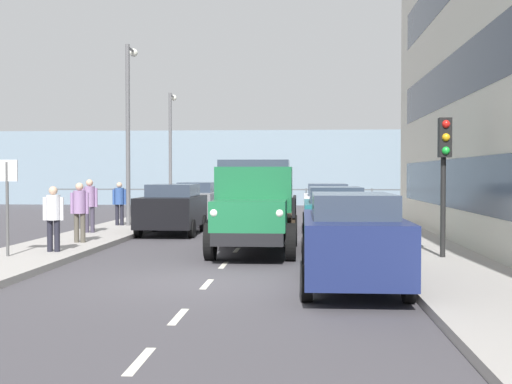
% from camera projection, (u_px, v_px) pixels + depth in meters
% --- Properties ---
extents(ground_plane, '(80.00, 80.00, 0.00)m').
position_uv_depth(ground_plane, '(248.00, 237.00, 21.88)').
color(ground_plane, '#423F44').
extents(sidewalk_left, '(2.41, 39.11, 0.15)m').
position_uv_depth(sidewalk_left, '(396.00, 235.00, 21.53)').
color(sidewalk_left, '#9E9993').
rests_on(sidewalk_left, ground_plane).
extents(sidewalk_right, '(2.41, 39.11, 0.15)m').
position_uv_depth(sidewalk_right, '(105.00, 233.00, 22.21)').
color(sidewalk_right, '#9E9993').
rests_on(sidewalk_right, ground_plane).
extents(road_centreline_markings, '(0.12, 33.50, 0.01)m').
position_uv_depth(road_centreline_markings, '(246.00, 240.00, 20.76)').
color(road_centreline_markings, silver).
rests_on(road_centreline_markings, ground_plane).
extents(sea_horizon, '(80.00, 0.80, 5.00)m').
position_uv_depth(sea_horizon, '(276.00, 168.00, 44.30)').
color(sea_horizon, gray).
rests_on(sea_horizon, ground_plane).
extents(seawall_railing, '(28.08, 0.08, 1.20)m').
position_uv_depth(seawall_railing, '(274.00, 193.00, 40.75)').
color(seawall_railing, '#4C5156').
rests_on(seawall_railing, ground_plane).
extents(truck_vintage_green, '(2.17, 5.64, 2.43)m').
position_uv_depth(truck_vintage_green, '(254.00, 208.00, 17.10)').
color(truck_vintage_green, black).
rests_on(truck_vintage_green, ground_plane).
extents(car_navy_kerbside_near, '(1.80, 4.58, 1.72)m').
position_uv_depth(car_navy_kerbside_near, '(351.00, 238.00, 12.01)').
color(car_navy_kerbside_near, navy).
rests_on(car_navy_kerbside_near, ground_plane).
extents(car_teal_kerbside_1, '(1.77, 4.16, 1.72)m').
position_uv_depth(car_teal_kerbside_1, '(335.00, 217.00, 18.26)').
color(car_teal_kerbside_1, '#1E6670').
rests_on(car_teal_kerbside_1, ground_plane).
extents(car_white_kerbside_2, '(1.77, 4.39, 1.72)m').
position_uv_depth(car_white_kerbside_2, '(327.00, 206.00, 24.32)').
color(car_white_kerbside_2, white).
rests_on(car_white_kerbside_2, ground_plane).
extents(car_black_oppositeside_0, '(1.94, 3.92, 1.72)m').
position_uv_depth(car_black_oppositeside_0, '(172.00, 208.00, 22.69)').
color(car_black_oppositeside_0, black).
rests_on(car_black_oppositeside_0, ground_plane).
extents(car_grey_oppositeside_1, '(1.80, 4.23, 1.72)m').
position_uv_depth(car_grey_oppositeside_1, '(197.00, 202.00, 28.04)').
color(car_grey_oppositeside_1, slate).
rests_on(car_grey_oppositeside_1, ground_plane).
extents(pedestrian_with_bag, '(0.53, 0.34, 1.62)m').
position_uv_depth(pedestrian_with_bag, '(53.00, 213.00, 16.32)').
color(pedestrian_with_bag, black).
rests_on(pedestrian_with_bag, sidewalk_right).
extents(pedestrian_strolling, '(0.53, 0.34, 1.68)m').
position_uv_depth(pedestrian_strolling, '(80.00, 207.00, 18.53)').
color(pedestrian_strolling, '#4C473D').
rests_on(pedestrian_strolling, sidewalk_right).
extents(pedestrian_near_railing, '(0.53, 0.34, 1.75)m').
position_uv_depth(pedestrian_near_railing, '(90.00, 201.00, 21.68)').
color(pedestrian_near_railing, '#383342').
rests_on(pedestrian_near_railing, sidewalk_right).
extents(pedestrian_by_lamp, '(0.53, 0.34, 1.62)m').
position_uv_depth(pedestrian_by_lamp, '(119.00, 200.00, 24.77)').
color(pedestrian_by_lamp, black).
rests_on(pedestrian_by_lamp, sidewalk_right).
extents(traffic_light_near, '(0.28, 0.41, 3.20)m').
position_uv_depth(traffic_light_near, '(444.00, 156.00, 15.13)').
color(traffic_light_near, black).
rests_on(traffic_light_near, sidewalk_left).
extents(lamp_post_promenade, '(0.32, 1.14, 6.75)m').
position_uv_depth(lamp_post_promenade, '(129.00, 119.00, 24.78)').
color(lamp_post_promenade, '#59595B').
rests_on(lamp_post_promenade, sidewalk_right).
extents(lamp_post_far, '(0.32, 1.14, 6.06)m').
position_uv_depth(lamp_post_far, '(171.00, 141.00, 33.88)').
color(lamp_post_far, '#59595B').
rests_on(lamp_post_far, sidewalk_right).
extents(street_sign, '(0.50, 0.07, 2.25)m').
position_uv_depth(street_sign, '(7.00, 191.00, 15.40)').
color(street_sign, '#4C4C4C').
rests_on(street_sign, sidewalk_right).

